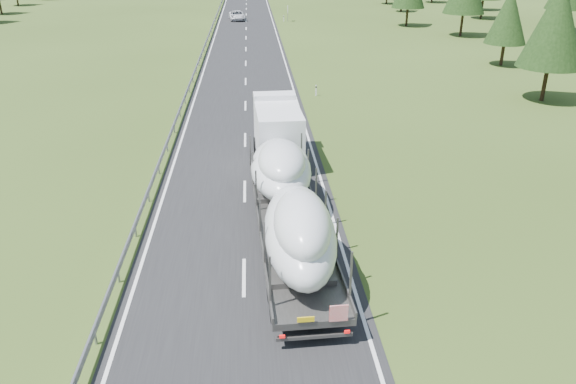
{
  "coord_description": "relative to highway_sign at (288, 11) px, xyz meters",
  "views": [
    {
      "loc": [
        0.53,
        -20.57,
        13.41
      ],
      "look_at": [
        2.17,
        3.93,
        2.2
      ],
      "focal_mm": 35.0,
      "sensor_mm": 36.0,
      "label": 1
    }
  ],
  "objects": [
    {
      "name": "boat_truck",
      "position": [
        -5.03,
        -74.77,
        0.52
      ],
      "size": [
        3.72,
        21.41,
        4.38
      ],
      "color": "white",
      "rests_on": "ground"
    },
    {
      "name": "guardrail",
      "position": [
        -12.5,
        19.94,
        -1.21
      ],
      "size": [
        0.1,
        400.0,
        0.76
      ],
      "color": "slate",
      "rests_on": "ground"
    },
    {
      "name": "ground",
      "position": [
        -7.2,
        -80.0,
        -1.81
      ],
      "size": [
        400.0,
        400.0,
        0.0
      ],
      "primitive_type": "plane",
      "color": "#304416",
      "rests_on": "ground"
    },
    {
      "name": "road_surface",
      "position": [
        -7.2,
        20.0,
        -1.8
      ],
      "size": [
        10.0,
        400.0,
        0.02
      ],
      "primitive_type": "cube",
      "color": "black",
      "rests_on": "ground"
    },
    {
      "name": "highway_sign",
      "position": [
        0.0,
        0.0,
        0.0
      ],
      "size": [
        0.08,
        0.9,
        2.6
      ],
      "color": "slate",
      "rests_on": "ground"
    },
    {
      "name": "distant_van",
      "position": [
        -8.78,
        2.11,
        -1.01
      ],
      "size": [
        3.12,
        5.92,
        1.59
      ],
      "primitive_type": "imported",
      "rotation": [
        0.0,
        0.0,
        0.09
      ],
      "color": "silver",
      "rests_on": "ground"
    }
  ]
}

